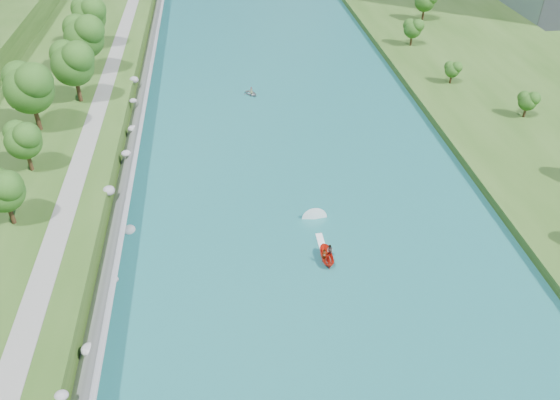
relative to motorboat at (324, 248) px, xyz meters
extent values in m
plane|color=#2D5119|center=(-1.34, -5.97, -0.78)|extent=(260.00, 260.00, 0.00)
cube|color=#1A6164|center=(-1.34, 14.03, -0.73)|extent=(55.00, 240.00, 0.10)
cube|color=slate|center=(-27.19, 14.03, 1.02)|extent=(3.54, 236.00, 4.05)
ellipsoid|color=gray|center=(-28.70, -20.24, 2.60)|extent=(1.33, 1.17, 0.90)
ellipsoid|color=gray|center=(-27.61, -13.83, 1.10)|extent=(1.44, 1.62, 0.95)
ellipsoid|color=gray|center=(-26.38, -2.95, 0.39)|extent=(1.08, 0.94, 0.64)
ellipsoid|color=gray|center=(-25.80, 7.76, -0.59)|extent=(1.65, 1.93, 1.00)
ellipsoid|color=gray|center=(-28.73, 13.25, 2.43)|extent=(1.71, 1.75, 1.36)
ellipsoid|color=gray|center=(-27.54, 24.11, 1.98)|extent=(1.51, 1.45, 0.89)
ellipsoid|color=gray|center=(-27.48, 33.40, 1.36)|extent=(1.64, 1.47, 1.08)
ellipsoid|color=gray|center=(-28.07, 42.37, 2.37)|extent=(1.37, 1.24, 0.77)
ellipsoid|color=gray|center=(-28.73, 51.56, 2.55)|extent=(1.75, 1.57, 1.33)
cube|color=gray|center=(-33.84, 14.03, 2.77)|extent=(3.00, 200.00, 0.10)
ellipsoid|color=#244B14|center=(-39.90, 6.88, 7.48)|extent=(5.72, 5.72, 9.53)
ellipsoid|color=#244B14|center=(-40.65, 19.74, 7.39)|extent=(5.61, 5.61, 9.35)
ellipsoid|color=#244B14|center=(-42.30, 32.44, 9.64)|extent=(8.31, 8.31, 13.86)
ellipsoid|color=#244B14|center=(-37.45, 42.81, 9.35)|extent=(7.96, 7.96, 13.27)
ellipsoid|color=#244B14|center=(-37.57, 55.99, 9.59)|extent=(8.24, 8.24, 13.74)
ellipsoid|color=#244B14|center=(-39.03, 70.67, 9.15)|extent=(7.72, 7.72, 12.87)
ellipsoid|color=#244B14|center=(42.57, 30.57, 3.62)|extent=(3.49, 3.49, 5.82)
ellipsoid|color=#244B14|center=(34.77, 46.42, 3.40)|extent=(3.23, 3.23, 5.38)
ellipsoid|color=#244B14|center=(33.48, 68.15, 4.39)|extent=(4.40, 4.40, 7.34)
ellipsoid|color=#244B14|center=(42.31, 85.60, 5.41)|extent=(5.63, 5.63, 9.38)
imported|color=red|center=(-0.02, -1.60, 0.09)|extent=(1.68, 4.05, 1.54)
imported|color=#66605B|center=(-0.42, -2.00, 0.60)|extent=(0.75, 0.57, 1.86)
imported|color=#66605B|center=(0.48, -1.10, 0.55)|extent=(1.08, 1.08, 1.77)
cube|color=white|center=(-0.02, 1.40, -0.65)|extent=(0.90, 5.00, 0.06)
imported|color=gray|center=(-5.70, 48.82, -0.35)|extent=(3.66, 3.94, 0.66)
imported|color=#66605B|center=(-5.70, 48.82, 0.23)|extent=(0.70, 0.51, 1.33)
camera|label=1|loc=(-12.23, -52.53, 46.96)|focal=35.00mm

